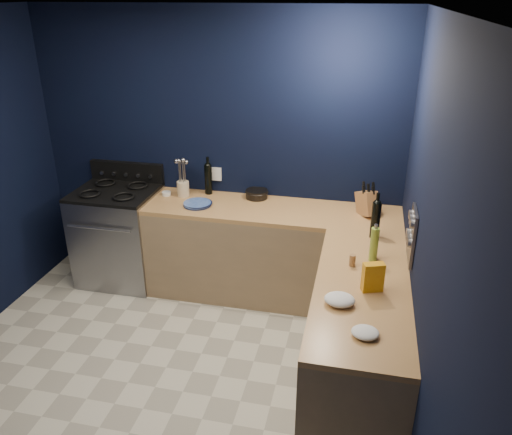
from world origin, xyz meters
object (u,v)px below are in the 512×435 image
(plate_stack, at_px, (197,204))
(gas_range, at_px, (120,237))
(utensil_crock, at_px, (183,189))
(knife_block, at_px, (367,203))
(crouton_bag, at_px, (373,277))

(plate_stack, bearing_deg, gas_range, 175.91)
(utensil_crock, bearing_deg, plate_stack, -44.24)
(gas_range, distance_m, utensil_crock, 0.84)
(plate_stack, distance_m, knife_block, 1.52)
(plate_stack, bearing_deg, knife_block, 4.96)
(crouton_bag, bearing_deg, utensil_crock, 124.07)
(gas_range, bearing_deg, plate_stack, -4.09)
(utensil_crock, bearing_deg, knife_block, -2.30)
(gas_range, distance_m, crouton_bag, 2.75)
(gas_range, bearing_deg, utensil_crock, 12.16)
(gas_range, xyz_separation_m, utensil_crock, (0.65, 0.14, 0.51))
(utensil_crock, distance_m, knife_block, 1.72)
(plate_stack, xyz_separation_m, crouton_bag, (1.57, -1.11, 0.08))
(gas_range, relative_size, utensil_crock, 6.37)
(knife_block, bearing_deg, gas_range, 147.54)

